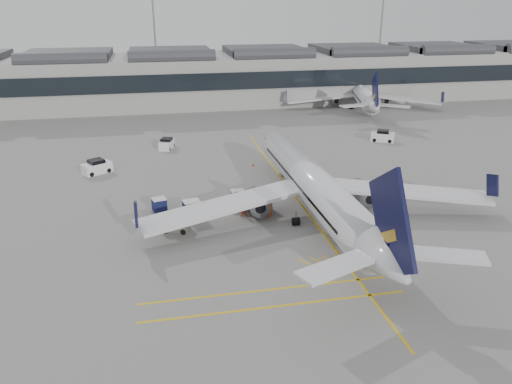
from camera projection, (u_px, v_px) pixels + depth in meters
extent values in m
plane|color=gray|center=(228.00, 240.00, 50.95)|extent=(220.00, 220.00, 0.00)
cube|color=#9E9E99|center=(181.00, 80.00, 114.70)|extent=(200.00, 20.00, 11.00)
cube|color=black|center=(184.00, 83.00, 105.03)|extent=(200.00, 0.50, 3.60)
cube|color=#38383D|center=(179.00, 52.00, 112.46)|extent=(200.00, 18.00, 1.40)
cylinder|color=slate|center=(155.00, 44.00, 124.02)|extent=(0.44, 0.44, 25.00)
cylinder|color=slate|center=(380.00, 40.00, 135.26)|extent=(0.44, 0.44, 25.00)
cube|color=gold|center=(296.00, 197.00, 61.96)|extent=(0.25, 60.00, 0.01)
cylinder|color=silver|center=(313.00, 185.00, 56.06)|extent=(4.36, 33.13, 4.15)
cone|color=silver|center=(274.00, 141.00, 73.17)|extent=(4.18, 4.44, 4.15)
cone|color=silver|center=(391.00, 264.00, 38.40)|extent=(4.18, 5.32, 4.15)
cube|color=silver|center=(224.00, 206.00, 52.89)|extent=(19.05, 9.68, 0.39)
cube|color=silver|center=(405.00, 191.00, 56.94)|extent=(19.08, 9.47, 0.39)
cylinder|color=slate|center=(257.00, 202.00, 55.97)|extent=(2.34, 3.99, 2.32)
cylinder|color=slate|center=(363.00, 193.00, 58.44)|extent=(2.34, 3.99, 2.32)
cube|color=black|center=(391.00, 224.00, 37.88)|extent=(0.39, 8.40, 9.24)
cylinder|color=black|center=(284.00, 175.00, 68.76)|extent=(0.31, 0.71, 0.71)
cylinder|color=black|center=(296.00, 221.00, 54.11)|extent=(0.78, 0.89, 0.88)
cylinder|color=black|center=(344.00, 217.00, 55.18)|extent=(0.78, 0.89, 0.88)
cylinder|color=silver|center=(361.00, 93.00, 112.40)|extent=(10.53, 28.93, 3.62)
cone|color=silver|center=(351.00, 82.00, 127.66)|extent=(4.45, 4.62, 3.62)
cone|color=silver|center=(375.00, 107.00, 96.64)|extent=(4.64, 5.37, 3.62)
cube|color=silver|center=(321.00, 98.00, 111.73)|extent=(16.59, 4.60, 0.34)
cube|color=silver|center=(403.00, 99.00, 111.00)|extent=(15.73, 11.63, 0.34)
cylinder|color=slate|center=(336.00, 100.00, 113.63)|extent=(2.81, 3.86, 2.02)
cylinder|color=slate|center=(385.00, 100.00, 113.18)|extent=(2.81, 3.86, 2.02)
cube|color=black|center=(375.00, 92.00, 96.20)|extent=(2.06, 7.19, 8.07)
cylinder|color=black|center=(353.00, 97.00, 123.71)|extent=(0.41, 0.66, 0.62)
cylinder|color=black|center=(351.00, 107.00, 111.21)|extent=(0.84, 0.91, 0.77)
cylinder|color=black|center=(373.00, 107.00, 111.02)|extent=(0.84, 0.91, 0.77)
cube|color=silver|center=(243.00, 205.00, 58.67)|extent=(4.22, 2.63, 0.73)
cube|color=black|center=(251.00, 197.00, 58.83)|extent=(3.70, 2.11, 1.53)
cube|color=silver|center=(235.00, 201.00, 57.90)|extent=(1.28, 1.56, 0.93)
cylinder|color=black|center=(235.00, 210.00, 57.48)|extent=(0.49, 0.31, 0.46)
cylinder|color=black|center=(230.00, 206.00, 58.67)|extent=(0.49, 0.31, 0.46)
cylinder|color=black|center=(257.00, 206.00, 58.76)|extent=(0.49, 0.31, 0.46)
cylinder|color=black|center=(251.00, 201.00, 59.95)|extent=(0.49, 0.31, 0.46)
cube|color=gray|center=(263.00, 207.00, 58.41)|extent=(2.14, 1.98, 0.12)
cube|color=#111845|center=(263.00, 201.00, 58.12)|extent=(1.98, 1.87, 1.46)
cube|color=silver|center=(263.00, 195.00, 57.84)|extent=(2.04, 1.94, 0.10)
cylinder|color=black|center=(261.00, 211.00, 57.63)|extent=(0.24, 0.18, 0.22)
cylinder|color=black|center=(256.00, 208.00, 58.48)|extent=(0.24, 0.18, 0.22)
cylinder|color=black|center=(271.00, 208.00, 58.39)|extent=(0.24, 0.18, 0.22)
cylinder|color=black|center=(265.00, 205.00, 59.24)|extent=(0.24, 0.18, 0.22)
cube|color=gray|center=(192.00, 216.00, 55.99)|extent=(2.23, 1.96, 0.14)
cube|color=#111845|center=(192.00, 209.00, 55.66)|extent=(2.05, 1.87, 1.66)
cube|color=silver|center=(192.00, 201.00, 55.35)|extent=(2.11, 1.94, 0.11)
cylinder|color=black|center=(187.00, 220.00, 55.19)|extent=(0.27, 0.16, 0.25)
cylinder|color=black|center=(184.00, 216.00, 56.27)|extent=(0.27, 0.16, 0.25)
cylinder|color=black|center=(201.00, 218.00, 55.78)|extent=(0.27, 0.16, 0.25)
cylinder|color=black|center=(197.00, 214.00, 56.85)|extent=(0.27, 0.16, 0.25)
cube|color=gray|center=(238.00, 202.00, 59.82)|extent=(1.65, 1.36, 0.12)
cube|color=#111845|center=(238.00, 197.00, 59.54)|extent=(1.50, 1.31, 1.39)
cube|color=silver|center=(237.00, 191.00, 59.28)|extent=(1.55, 1.36, 0.10)
cylinder|color=black|center=(233.00, 205.00, 59.24)|extent=(0.21, 0.10, 0.21)
cylinder|color=black|center=(231.00, 202.00, 60.21)|extent=(0.21, 0.10, 0.21)
cylinder|color=black|center=(244.00, 204.00, 59.48)|extent=(0.21, 0.10, 0.21)
cylinder|color=black|center=(242.00, 201.00, 60.45)|extent=(0.21, 0.10, 0.21)
cube|color=gray|center=(160.00, 211.00, 57.41)|extent=(1.93, 1.72, 0.12)
cube|color=#111845|center=(159.00, 205.00, 57.13)|extent=(1.77, 1.64, 1.40)
cube|color=silver|center=(159.00, 199.00, 56.87)|extent=(1.83, 1.69, 0.10)
cylinder|color=black|center=(155.00, 214.00, 56.72)|extent=(0.23, 0.15, 0.21)
cylinder|color=black|center=(153.00, 211.00, 57.61)|extent=(0.23, 0.15, 0.21)
cylinder|color=black|center=(167.00, 212.00, 57.27)|extent=(0.23, 0.15, 0.21)
cylinder|color=black|center=(164.00, 209.00, 58.16)|extent=(0.23, 0.15, 0.21)
imported|color=#F7610D|center=(271.00, 208.00, 56.07)|extent=(0.77, 0.87, 2.00)
imported|color=#FE500D|center=(243.00, 207.00, 56.30)|extent=(1.19, 1.07, 2.00)
cube|color=#595C4E|center=(176.00, 226.00, 52.70)|extent=(3.11, 2.47, 1.09)
cube|color=#595C4E|center=(176.00, 220.00, 52.46)|extent=(1.67, 1.67, 0.54)
cylinder|color=black|center=(165.00, 230.00, 52.29)|extent=(0.66, 0.47, 0.61)
cylinder|color=black|center=(170.00, 225.00, 53.59)|extent=(0.66, 0.47, 0.61)
cylinder|color=black|center=(183.00, 232.00, 52.01)|extent=(0.66, 0.47, 0.61)
cylinder|color=black|center=(187.00, 226.00, 53.31)|extent=(0.66, 0.47, 0.61)
cone|color=#F24C0A|center=(253.00, 165.00, 73.24)|extent=(0.36, 0.36, 0.51)
cone|color=#F24C0A|center=(313.00, 199.00, 60.58)|extent=(0.35, 0.35, 0.49)
cube|color=white|center=(97.00, 168.00, 70.14)|extent=(4.33, 3.71, 1.51)
cube|color=black|center=(96.00, 162.00, 69.81)|extent=(2.62, 2.59, 0.65)
cylinder|color=black|center=(92.00, 174.00, 68.88)|extent=(0.68, 0.55, 0.65)
cylinder|color=black|center=(86.00, 172.00, 70.05)|extent=(0.68, 0.55, 0.65)
cylinder|color=black|center=(109.00, 170.00, 70.55)|extent=(0.68, 0.55, 0.65)
cylinder|color=black|center=(103.00, 168.00, 71.72)|extent=(0.68, 0.55, 0.65)
cube|color=white|center=(167.00, 145.00, 81.66)|extent=(2.80, 3.84, 1.35)
cube|color=black|center=(167.00, 140.00, 81.36)|extent=(2.12, 2.18, 0.58)
cylinder|color=black|center=(169.00, 149.00, 80.63)|extent=(0.39, 0.61, 0.58)
cylinder|color=black|center=(160.00, 149.00, 80.84)|extent=(0.39, 0.61, 0.58)
cylinder|color=black|center=(174.00, 145.00, 82.76)|extent=(0.39, 0.61, 0.58)
cylinder|color=black|center=(165.00, 145.00, 82.97)|extent=(0.39, 0.61, 0.58)
cube|color=white|center=(383.00, 137.00, 85.89)|extent=(4.29, 3.51, 1.49)
cube|color=black|center=(383.00, 132.00, 85.56)|extent=(2.55, 2.51, 0.64)
cylinder|color=black|center=(374.00, 140.00, 85.62)|extent=(0.68, 0.51, 0.64)
cylinder|color=black|center=(375.00, 138.00, 87.14)|extent=(0.68, 0.51, 0.64)
cylinder|color=black|center=(390.00, 141.00, 84.94)|extent=(0.68, 0.51, 0.64)
cylinder|color=black|center=(390.00, 139.00, 86.46)|extent=(0.68, 0.51, 0.64)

